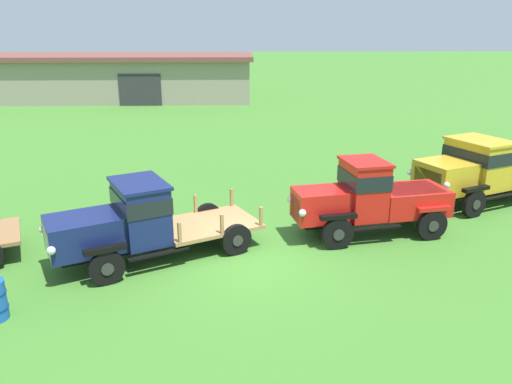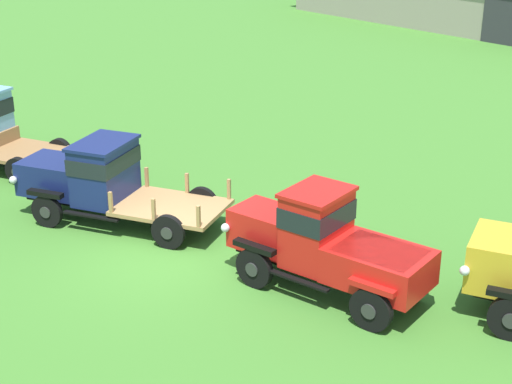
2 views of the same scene
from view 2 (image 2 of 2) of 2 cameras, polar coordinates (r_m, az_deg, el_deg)
name	(u,v)px [view 2 (image 2 of 2)]	position (r m, az deg, el deg)	size (l,w,h in m)	color
ground_plane	(164,257)	(18.19, -6.68, -4.72)	(240.00, 240.00, 0.00)	#3D7528
vintage_truck_second_in_line	(98,178)	(20.05, -11.42, 0.98)	(5.63, 4.01, 2.09)	black
vintage_truck_midrow_center	(325,243)	(16.27, 5.07, -3.69)	(4.71, 2.44, 2.22)	black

